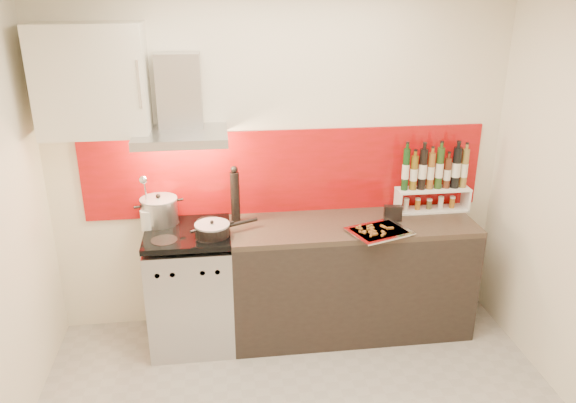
{
  "coord_description": "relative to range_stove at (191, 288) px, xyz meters",
  "views": [
    {
      "loc": [
        -0.46,
        -2.59,
        2.54
      ],
      "look_at": [
        0.0,
        0.95,
        1.15
      ],
      "focal_mm": 35.0,
      "sensor_mm": 36.0,
      "label": 1
    }
  ],
  "objects": [
    {
      "name": "back_wall",
      "position": [
        0.7,
        0.3,
        0.86
      ],
      "size": [
        3.4,
        0.02,
        2.6
      ],
      "primitive_type": "cube",
      "color": "silver",
      "rests_on": "ground"
    },
    {
      "name": "counter",
      "position": [
        1.2,
        0.0,
        0.01
      ],
      "size": [
        1.8,
        0.6,
        0.9
      ],
      "color": "black",
      "rests_on": "ground"
    },
    {
      "name": "baking_tray",
      "position": [
        1.33,
        -0.2,
        0.47
      ],
      "size": [
        0.48,
        0.43,
        0.03
      ],
      "color": "silver",
      "rests_on": "counter"
    },
    {
      "name": "pepper_mill",
      "position": [
        0.35,
        0.14,
        0.67
      ],
      "size": [
        0.07,
        0.07,
        0.43
      ],
      "color": "black",
      "rests_on": "counter"
    },
    {
      "name": "upper_cabinet",
      "position": [
        -0.55,
        0.13,
        1.51
      ],
      "size": [
        0.7,
        0.35,
        0.72
      ],
      "primitive_type": "cube",
      "color": "beige",
      "rests_on": "back_wall"
    },
    {
      "name": "caddy_box",
      "position": [
        1.5,
        0.01,
        0.52
      ],
      "size": [
        0.14,
        0.08,
        0.11
      ],
      "primitive_type": "cube",
      "rotation": [
        0.0,
        0.0,
        -0.17
      ],
      "color": "black",
      "rests_on": "counter"
    },
    {
      "name": "range_stove",
      "position": [
        0.0,
        0.0,
        0.0
      ],
      "size": [
        0.6,
        0.6,
        0.91
      ],
      "color": "#B7B7BA",
      "rests_on": "ground"
    },
    {
      "name": "step_shelf",
      "position": [
        1.86,
        0.16,
        0.71
      ],
      "size": [
        0.56,
        0.15,
        0.5
      ],
      "color": "white",
      "rests_on": "counter"
    },
    {
      "name": "backsplash",
      "position": [
        0.75,
        0.29,
        0.78
      ],
      "size": [
        3.0,
        0.02,
        0.64
      ],
      "primitive_type": "cube",
      "color": "#960F08",
      "rests_on": "back_wall"
    },
    {
      "name": "saute_pan",
      "position": [
        0.18,
        -0.11,
        0.51
      ],
      "size": [
        0.45,
        0.28,
        0.11
      ],
      "color": "black",
      "rests_on": "range_stove"
    },
    {
      "name": "stock_pot",
      "position": [
        -0.2,
        0.15,
        0.57
      ],
      "size": [
        0.27,
        0.27,
        0.23
      ],
      "color": "#B7B7BA",
      "rests_on": "range_stove"
    },
    {
      "name": "utensil_jar",
      "position": [
        -0.28,
        0.06,
        0.59
      ],
      "size": [
        0.09,
        0.13,
        0.43
      ],
      "color": "silver",
      "rests_on": "range_stove"
    },
    {
      "name": "range_hood",
      "position": [
        0.0,
        0.14,
        1.3
      ],
      "size": [
        0.62,
        0.5,
        0.61
      ],
      "color": "#B7B7BA",
      "rests_on": "back_wall"
    }
  ]
}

